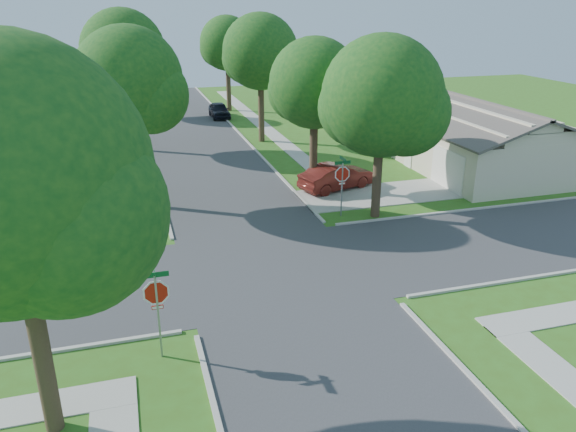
{
  "coord_description": "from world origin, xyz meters",
  "views": [
    {
      "loc": [
        -5.06,
        -19.33,
        9.97
      ],
      "look_at": [
        1.03,
        1.45,
        1.6
      ],
      "focal_mm": 35.0,
      "sensor_mm": 36.0,
      "label": 1
    }
  ],
  "objects_px": {
    "tree_w_near": "(130,86)",
    "house_ne_near": "(471,142)",
    "stop_sign_sw": "(157,296)",
    "stop_sign_ne": "(342,176)",
    "tree_e_near": "(315,88)",
    "tree_e_far": "(228,46)",
    "tree_w_far": "(123,54)",
    "car_curb_east": "(219,110)",
    "car_driveway": "(337,177)",
    "car_curb_west": "(160,93)",
    "house_ne_far": "(359,97)",
    "tree_sw_corner": "(14,189)",
    "tree_e_mid": "(261,55)",
    "tree_ne_corner": "(383,102)",
    "tree_w_mid": "(124,55)"
  },
  "relations": [
    {
      "from": "tree_w_mid",
      "to": "tree_w_far",
      "type": "relative_size",
      "value": 1.19
    },
    {
      "from": "stop_sign_sw",
      "to": "tree_w_near",
      "type": "xyz_separation_m",
      "value": [
        0.06,
        13.71,
        4.08
      ]
    },
    {
      "from": "stop_sign_ne",
      "to": "tree_w_near",
      "type": "height_order",
      "value": "tree_w_near"
    },
    {
      "from": "house_ne_far",
      "to": "car_driveway",
      "type": "xyz_separation_m",
      "value": [
        -9.99,
        -20.3,
        -0.79
      ]
    },
    {
      "from": "tree_w_near",
      "to": "tree_sw_corner",
      "type": "xyz_separation_m",
      "value": [
        -2.79,
        -16.0,
        0.15
      ]
    },
    {
      "from": "tree_e_far",
      "to": "car_driveway",
      "type": "relative_size",
      "value": 1.97
    },
    {
      "from": "tree_e_far",
      "to": "car_curb_east",
      "type": "bearing_deg",
      "value": -116.73
    },
    {
      "from": "stop_sign_sw",
      "to": "tree_w_near",
      "type": "bearing_deg",
      "value": 89.77
    },
    {
      "from": "tree_w_near",
      "to": "car_driveway",
      "type": "relative_size",
      "value": 2.03
    },
    {
      "from": "stop_sign_sw",
      "to": "stop_sign_ne",
      "type": "distance_m",
      "value": 13.29
    },
    {
      "from": "tree_w_far",
      "to": "house_ne_far",
      "type": "distance_m",
      "value": 21.61
    },
    {
      "from": "tree_w_near",
      "to": "house_ne_far",
      "type": "bearing_deg",
      "value": 44.09
    },
    {
      "from": "house_ne_near",
      "to": "car_curb_east",
      "type": "xyz_separation_m",
      "value": [
        -12.79,
        19.92,
        -0.85
      ]
    },
    {
      "from": "stop_sign_ne",
      "to": "car_driveway",
      "type": "distance_m",
      "value": 4.4
    },
    {
      "from": "tree_e_mid",
      "to": "tree_w_mid",
      "type": "bearing_deg",
      "value": 180.0
    },
    {
      "from": "tree_sw_corner",
      "to": "tree_ne_corner",
      "type": "height_order",
      "value": "tree_sw_corner"
    },
    {
      "from": "car_driveway",
      "to": "tree_w_far",
      "type": "bearing_deg",
      "value": 4.99
    },
    {
      "from": "tree_ne_corner",
      "to": "house_ne_near",
      "type": "distance_m",
      "value": 12.47
    },
    {
      "from": "tree_w_far",
      "to": "tree_ne_corner",
      "type": "bearing_deg",
      "value": -69.72
    },
    {
      "from": "car_curb_east",
      "to": "car_curb_west",
      "type": "bearing_deg",
      "value": 110.91
    },
    {
      "from": "tree_e_far",
      "to": "tree_w_mid",
      "type": "bearing_deg",
      "value": -125.85
    },
    {
      "from": "tree_sw_corner",
      "to": "house_ne_near",
      "type": "xyz_separation_m",
      "value": [
        23.43,
        17.99,
        -4.75
      ]
    },
    {
      "from": "house_ne_near",
      "to": "car_curb_east",
      "type": "distance_m",
      "value": 23.69
    },
    {
      "from": "tree_sw_corner",
      "to": "stop_sign_sw",
      "type": "bearing_deg",
      "value": 39.97
    },
    {
      "from": "tree_w_mid",
      "to": "car_curb_west",
      "type": "height_order",
      "value": "tree_w_mid"
    },
    {
      "from": "stop_sign_ne",
      "to": "tree_e_near",
      "type": "relative_size",
      "value": 0.36
    },
    {
      "from": "tree_sw_corner",
      "to": "car_curb_west",
      "type": "xyz_separation_m",
      "value": [
        6.24,
        49.21,
        -5.57
      ]
    },
    {
      "from": "tree_w_far",
      "to": "car_driveway",
      "type": "xyz_separation_m",
      "value": [
        10.65,
        -25.31,
        -4.78
      ]
    },
    {
      "from": "tree_e_far",
      "to": "car_driveway",
      "type": "distance_m",
      "value": 25.87
    },
    {
      "from": "tree_w_near",
      "to": "car_curb_east",
      "type": "distance_m",
      "value": 23.91
    },
    {
      "from": "tree_w_far",
      "to": "stop_sign_ne",
      "type": "bearing_deg",
      "value": -72.3
    },
    {
      "from": "tree_w_near",
      "to": "tree_sw_corner",
      "type": "relative_size",
      "value": 0.94
    },
    {
      "from": "car_curb_east",
      "to": "tree_e_mid",
      "type": "bearing_deg",
      "value": -81.44
    },
    {
      "from": "car_curb_west",
      "to": "house_ne_near",
      "type": "bearing_deg",
      "value": 119.61
    },
    {
      "from": "tree_w_near",
      "to": "house_ne_near",
      "type": "distance_m",
      "value": 21.24
    },
    {
      "from": "tree_e_far",
      "to": "tree_sw_corner",
      "type": "bearing_deg",
      "value": -106.56
    },
    {
      "from": "tree_e_near",
      "to": "car_curb_east",
      "type": "bearing_deg",
      "value": 94.05
    },
    {
      "from": "stop_sign_sw",
      "to": "tree_w_mid",
      "type": "relative_size",
      "value": 0.31
    },
    {
      "from": "tree_e_near",
      "to": "tree_w_mid",
      "type": "bearing_deg",
      "value": 128.05
    },
    {
      "from": "tree_w_mid",
      "to": "tree_e_mid",
      "type": "bearing_deg",
      "value": -0.0
    },
    {
      "from": "car_curb_west",
      "to": "tree_sw_corner",
      "type": "bearing_deg",
      "value": 83.55
    },
    {
      "from": "tree_w_near",
      "to": "tree_ne_corner",
      "type": "xyz_separation_m",
      "value": [
        11.0,
        -4.8,
        -0.52
      ]
    },
    {
      "from": "tree_e_mid",
      "to": "tree_e_far",
      "type": "xyz_separation_m",
      "value": [
        -0.0,
        13.0,
        -0.27
      ]
    },
    {
      "from": "tree_e_far",
      "to": "house_ne_far",
      "type": "xyz_separation_m",
      "value": [
        11.24,
        -5.01,
        -4.46
      ]
    },
    {
      "from": "car_curb_east",
      "to": "house_ne_near",
      "type": "bearing_deg",
      "value": -57.67
    },
    {
      "from": "stop_sign_sw",
      "to": "tree_e_near",
      "type": "bearing_deg",
      "value": 55.41
    },
    {
      "from": "tree_w_far",
      "to": "car_curb_west",
      "type": "relative_size",
      "value": 1.67
    },
    {
      "from": "tree_e_far",
      "to": "tree_w_far",
      "type": "distance_m",
      "value": 9.42
    },
    {
      "from": "tree_w_far",
      "to": "tree_e_near",
      "type": "bearing_deg",
      "value": -69.39
    },
    {
      "from": "stop_sign_sw",
      "to": "tree_w_far",
      "type": "height_order",
      "value": "tree_w_far"
    }
  ]
}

